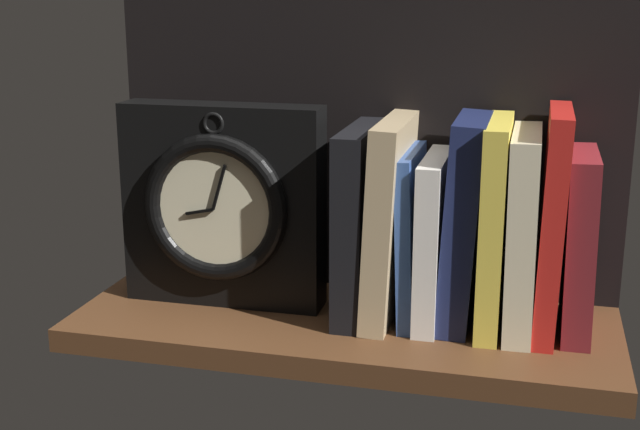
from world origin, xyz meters
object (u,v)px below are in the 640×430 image
book_cream_twain (523,231)px  book_red_requiem (552,222)px  book_black_skeptic (360,221)px  book_blue_modern (412,235)px  book_tan_shortstories (389,219)px  framed_clock (222,206)px  book_white_catcher (433,238)px  book_maroon_dawkins (579,244)px  book_navy_bierce (464,221)px  book_yellow_seinlanguage (494,224)px

book_cream_twain → book_red_requiem: 3.08cm
book_black_skeptic → book_blue_modern: book_black_skeptic is taller
book_cream_twain → book_red_requiem: (2.84, 0.00, 1.18)cm
book_tan_shortstories → framed_clock: bearing=-175.6°
book_white_catcher → book_maroon_dawkins: (14.93, 0.00, 0.56)cm
book_maroon_dawkins → book_navy_bierce: bearing=-180.0°
book_white_catcher → book_red_requiem: size_ratio=0.77×
book_white_catcher → framed_clock: 23.63cm
book_black_skeptic → book_white_catcher: bearing=0.0°
book_tan_shortstories → book_yellow_seinlanguage: book_yellow_seinlanguage is taller
book_tan_shortstories → book_white_catcher: book_tan_shortstories is taller
book_blue_modern → book_maroon_dawkins: 17.25cm
book_white_catcher → book_yellow_seinlanguage: (6.32, 0.00, 2.02)cm
book_maroon_dawkins → framed_clock: (-38.39, -1.43, 1.92)cm
book_black_skeptic → book_navy_bierce: (11.23, 0.00, 0.74)cm
book_navy_bierce → book_maroon_dawkins: book_navy_bierce is taller
book_tan_shortstories → book_yellow_seinlanguage: bearing=0.0°
book_black_skeptic → book_white_catcher: book_black_skeptic is taller
book_white_catcher → book_cream_twain: bearing=0.0°
book_blue_modern → book_red_requiem: book_red_requiem is taller
book_navy_bierce → book_red_requiem: size_ratio=0.95×
book_navy_bierce → book_black_skeptic: bearing=180.0°
book_black_skeptic → book_cream_twain: size_ratio=0.99×
book_black_skeptic → book_navy_bierce: 11.25cm
book_navy_bierce → framed_clock: (-26.62, -1.43, 0.37)cm
book_yellow_seinlanguage → book_navy_bierce: bearing=180.0°
book_white_catcher → book_red_requiem: 12.37cm
book_navy_bierce → book_cream_twain: 6.10cm
book_tan_shortstories → book_cream_twain: book_tan_shortstories is taller
book_black_skeptic → book_blue_modern: (5.76, 0.00, -1.13)cm
book_blue_modern → framed_clock: framed_clock is taller
book_tan_shortstories → book_maroon_dawkins: book_tan_shortstories is taller
book_tan_shortstories → book_red_requiem: size_ratio=0.93×
book_black_skeptic → book_red_requiem: size_ratio=0.89×
book_tan_shortstories → book_white_catcher: size_ratio=1.21×
book_navy_bierce → book_maroon_dawkins: bearing=0.0°
book_blue_modern → book_white_catcher: (2.31, 0.00, -0.23)cm
book_tan_shortstories → book_yellow_seinlanguage: (11.12, 0.00, 0.18)cm
book_navy_bierce → book_maroon_dawkins: size_ratio=1.16×
book_tan_shortstories → book_red_requiem: 16.91cm
book_black_skeptic → book_maroon_dawkins: book_black_skeptic is taller
book_black_skeptic → book_tan_shortstories: size_ratio=0.96×
book_yellow_seinlanguage → framed_clock: framed_clock is taller
book_yellow_seinlanguage → book_maroon_dawkins: size_ratio=1.15×
book_cream_twain → book_red_requiem: size_ratio=0.90×
book_black_skeptic → book_red_requiem: book_red_requiem is taller
book_white_catcher → book_yellow_seinlanguage: book_yellow_seinlanguage is taller
book_blue_modern → book_cream_twain: bearing=0.0°
book_navy_bierce → book_yellow_seinlanguage: 3.15cm
book_tan_shortstories → framed_clock: size_ratio=0.95×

